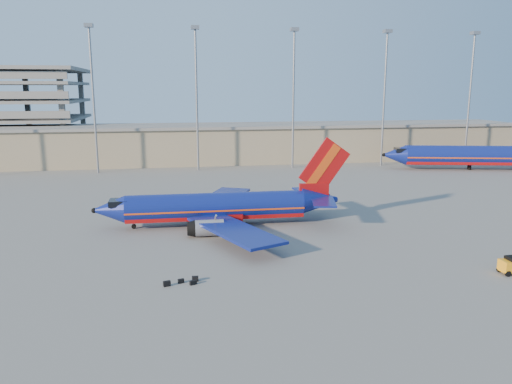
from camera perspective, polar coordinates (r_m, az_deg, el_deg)
ground at (r=59.81m, az=0.63°, el=-4.37°), size 220.00×220.00×0.00m
terminal_building at (r=116.95m, az=0.42°, el=5.73°), size 122.00×16.00×8.50m
light_mast_row at (r=103.66m, az=-1.18°, el=12.28°), size 101.60×1.60×28.65m
aircraft_main at (r=61.54m, az=-3.93°, el=-1.73°), size 31.62×30.45×10.71m
aircraft_second at (r=113.00m, az=23.77°, el=3.85°), size 38.27×17.03×13.14m
baggage_tug at (r=51.55m, az=27.26°, el=-7.42°), size 2.28×1.41×1.61m
luggage_pile at (r=44.35m, az=-8.25°, el=-10.08°), size 3.07×1.17×0.47m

